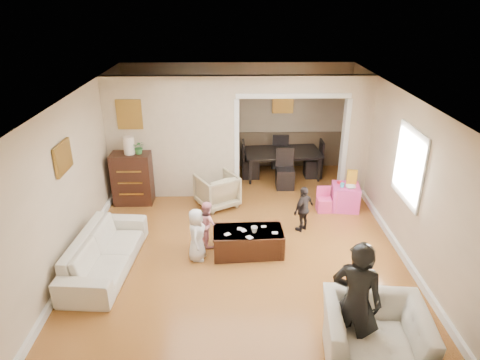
{
  "coord_description": "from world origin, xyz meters",
  "views": [
    {
      "loc": [
        -0.13,
        -6.72,
        4.11
      ],
      "look_at": [
        0.0,
        0.2,
        1.05
      ],
      "focal_mm": 31.94,
      "sensor_mm": 36.0,
      "label": 1
    }
  ],
  "objects_px": {
    "coffee_cup": "(254,229)",
    "play_table": "(345,197)",
    "coffee_table": "(248,242)",
    "dining_table": "(282,164)",
    "dresser": "(133,178)",
    "cyan_cup": "(342,185)",
    "child_kneel_a": "(197,235)",
    "sofa": "(105,252)",
    "adult_person": "(356,302)",
    "child_toddler": "(304,209)",
    "armchair_back": "(217,190)",
    "child_kneel_b": "(207,223)",
    "table_lamp": "(129,145)",
    "armchair_front": "(374,337)"
  },
  "relations": [
    {
      "from": "adult_person",
      "to": "child_toddler",
      "type": "relative_size",
      "value": 1.82
    },
    {
      "from": "coffee_table",
      "to": "child_kneel_b",
      "type": "bearing_deg",
      "value": 156.8
    },
    {
      "from": "adult_person",
      "to": "child_toddler",
      "type": "xyz_separation_m",
      "value": [
        -0.12,
        3.02,
        -0.37
      ]
    },
    {
      "from": "coffee_cup",
      "to": "coffee_table",
      "type": "bearing_deg",
      "value": 153.43
    },
    {
      "from": "sofa",
      "to": "coffee_table",
      "type": "relative_size",
      "value": 1.79
    },
    {
      "from": "dining_table",
      "to": "child_kneel_a",
      "type": "height_order",
      "value": "child_kneel_a"
    },
    {
      "from": "cyan_cup",
      "to": "coffee_table",
      "type": "bearing_deg",
      "value": -141.39
    },
    {
      "from": "sofa",
      "to": "dresser",
      "type": "xyz_separation_m",
      "value": [
        -0.04,
        2.37,
        0.24
      ]
    },
    {
      "from": "play_table",
      "to": "cyan_cup",
      "type": "relative_size",
      "value": 6.67
    },
    {
      "from": "coffee_cup",
      "to": "play_table",
      "type": "distance_m",
      "value": 2.57
    },
    {
      "from": "coffee_table",
      "to": "cyan_cup",
      "type": "height_order",
      "value": "cyan_cup"
    },
    {
      "from": "sofa",
      "to": "coffee_table",
      "type": "bearing_deg",
      "value": -75.76
    },
    {
      "from": "sofa",
      "to": "dining_table",
      "type": "relative_size",
      "value": 1.17
    },
    {
      "from": "sofa",
      "to": "coffee_table",
      "type": "xyz_separation_m",
      "value": [
        2.3,
        0.39,
        -0.09
      ]
    },
    {
      "from": "sofa",
      "to": "adult_person",
      "type": "distance_m",
      "value": 3.98
    },
    {
      "from": "cyan_cup",
      "to": "child_kneel_a",
      "type": "distance_m",
      "value": 3.28
    },
    {
      "from": "sofa",
      "to": "armchair_back",
      "type": "bearing_deg",
      "value": -33.65
    },
    {
      "from": "cyan_cup",
      "to": "adult_person",
      "type": "distance_m",
      "value": 3.92
    },
    {
      "from": "coffee_table",
      "to": "play_table",
      "type": "distance_m",
      "value": 2.61
    },
    {
      "from": "table_lamp",
      "to": "coffee_table",
      "type": "relative_size",
      "value": 0.31
    },
    {
      "from": "coffee_table",
      "to": "adult_person",
      "type": "relative_size",
      "value": 0.72
    },
    {
      "from": "dining_table",
      "to": "child_kneel_b",
      "type": "height_order",
      "value": "child_kneel_b"
    },
    {
      "from": "table_lamp",
      "to": "armchair_front",
      "type": "bearing_deg",
      "value": -49.27
    },
    {
      "from": "play_table",
      "to": "child_kneel_a",
      "type": "relative_size",
      "value": 0.58
    },
    {
      "from": "adult_person",
      "to": "armchair_back",
      "type": "bearing_deg",
      "value": -40.1
    },
    {
      "from": "dresser",
      "to": "cyan_cup",
      "type": "distance_m",
      "value": 4.31
    },
    {
      "from": "sofa",
      "to": "coffee_cup",
      "type": "bearing_deg",
      "value": -77.33
    },
    {
      "from": "sofa",
      "to": "coffee_cup",
      "type": "xyz_separation_m",
      "value": [
        2.4,
        0.34,
        0.18
      ]
    },
    {
      "from": "armchair_front",
      "to": "dresser",
      "type": "distance_m",
      "value": 5.74
    },
    {
      "from": "table_lamp",
      "to": "coffee_cup",
      "type": "xyz_separation_m",
      "value": [
        2.44,
        -2.03,
        -0.79
      ]
    },
    {
      "from": "coffee_table",
      "to": "dining_table",
      "type": "bearing_deg",
      "value": 74.16
    },
    {
      "from": "dresser",
      "to": "coffee_table",
      "type": "height_order",
      "value": "dresser"
    },
    {
      "from": "armchair_back",
      "to": "child_kneel_b",
      "type": "height_order",
      "value": "child_kneel_b"
    },
    {
      "from": "dining_table",
      "to": "child_toddler",
      "type": "xyz_separation_m",
      "value": [
        0.12,
        -2.55,
        0.13
      ]
    },
    {
      "from": "table_lamp",
      "to": "coffee_cup",
      "type": "relative_size",
      "value": 3.29
    },
    {
      "from": "child_kneel_a",
      "to": "dresser",
      "type": "bearing_deg",
      "value": 41.19
    },
    {
      "from": "coffee_cup",
      "to": "child_toddler",
      "type": "relative_size",
      "value": 0.12
    },
    {
      "from": "armchair_front",
      "to": "coffee_cup",
      "type": "xyz_separation_m",
      "value": [
        -1.31,
        2.32,
        0.11
      ]
    },
    {
      "from": "armchair_front",
      "to": "adult_person",
      "type": "bearing_deg",
      "value": 163.83
    },
    {
      "from": "table_lamp",
      "to": "play_table",
      "type": "relative_size",
      "value": 0.67
    },
    {
      "from": "sofa",
      "to": "child_kneel_a",
      "type": "xyz_separation_m",
      "value": [
        1.45,
        0.24,
        0.15
      ]
    },
    {
      "from": "sofa",
      "to": "child_kneel_b",
      "type": "height_order",
      "value": "child_kneel_b"
    },
    {
      "from": "dresser",
      "to": "armchair_back",
      "type": "bearing_deg",
      "value": -5.8
    },
    {
      "from": "armchair_back",
      "to": "child_kneel_b",
      "type": "xyz_separation_m",
      "value": [
        -0.12,
        -1.5,
        0.07
      ]
    },
    {
      "from": "coffee_table",
      "to": "coffee_cup",
      "type": "distance_m",
      "value": 0.29
    },
    {
      "from": "coffee_table",
      "to": "adult_person",
      "type": "distance_m",
      "value": 2.62
    },
    {
      "from": "dresser",
      "to": "child_kneel_b",
      "type": "relative_size",
      "value": 1.33
    },
    {
      "from": "coffee_table",
      "to": "dining_table",
      "type": "xyz_separation_m",
      "value": [
        0.93,
        3.3,
        0.1
      ]
    },
    {
      "from": "table_lamp",
      "to": "adult_person",
      "type": "relative_size",
      "value": 0.22
    },
    {
      "from": "coffee_cup",
      "to": "dining_table",
      "type": "height_order",
      "value": "dining_table"
    }
  ]
}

